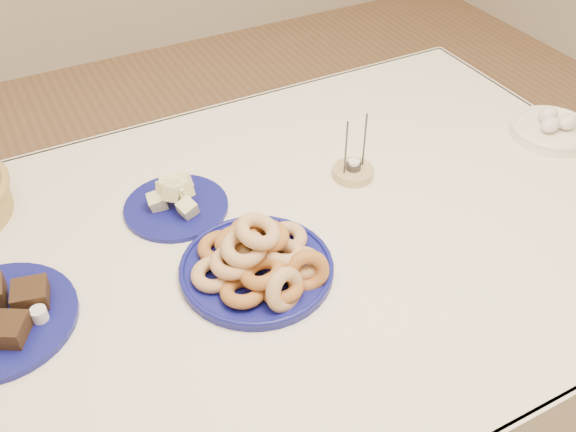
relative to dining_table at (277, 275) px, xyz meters
The scene contains 5 objects.
dining_table is the anchor object (origin of this frame).
donut_platter 0.17m from the dining_table, 135.66° to the right, with size 0.36×0.36×0.14m.
melon_plate 0.27m from the dining_table, 128.17° to the left, with size 0.26×0.26×0.08m.
candle_holder 0.30m from the dining_table, 23.47° to the left, with size 0.11×0.11×0.16m.
egg_bowl 0.79m from the dining_table, ahead, with size 0.20×0.20×0.07m.
Camera 1 is at (-0.43, -0.87, 1.64)m, focal length 40.00 mm.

